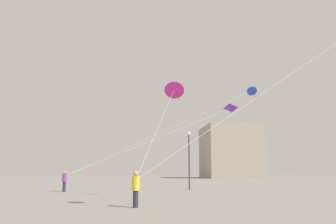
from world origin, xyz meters
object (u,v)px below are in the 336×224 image
person_in_yellow (136,187)px  person_in_purple (64,180)px  building_left_hall (229,152)px  kite_magenta_diamond (174,90)px  kite_cobalt_diamond (249,92)px  kite_violet_delta (227,110)px  lamppost_east (189,151)px

person_in_yellow → person_in_purple: bearing=-142.2°
building_left_hall → kite_magenta_diamond: bearing=-103.4°
kite_cobalt_diamond → person_in_yellow: bearing=-118.5°
kite_violet_delta → lamppost_east: bearing=-121.7°
person_in_purple → lamppost_east: bearing=-131.5°
person_in_purple → kite_violet_delta: size_ratio=0.10×
person_in_yellow → kite_violet_delta: size_ratio=0.10×
building_left_hall → lamppost_east: size_ratio=3.28×
person_in_purple → kite_violet_delta: 21.70m
kite_magenta_diamond → lamppost_east: (1.68, 9.92, -3.69)m
person_in_purple → lamppost_east: 11.68m
lamppost_east → person_in_purple: bearing=-164.2°
person_in_purple → lamppost_east: size_ratio=0.32×
kite_violet_delta → lamppost_east: kite_violet_delta is taller
building_left_hall → lamppost_east: 61.93m
person_in_purple → kite_magenta_diamond: size_ratio=0.24×
kite_magenta_diamond → lamppost_east: bearing=80.4°
building_left_hall → lamppost_east: building_left_hall is taller
person_in_yellow → lamppost_east: bearing=177.0°
kite_cobalt_diamond → kite_violet_delta: (-1.36, 5.97, -0.86)m
kite_magenta_diamond → kite_violet_delta: (7.02, 18.57, 1.89)m
person_in_yellow → kite_cobalt_diamond: (10.43, 19.25, 9.13)m
lamppost_east → kite_cobalt_diamond: bearing=21.8°
kite_magenta_diamond → kite_violet_delta: size_ratio=0.41×
person_in_yellow → building_left_hall: bearing=176.0°
person_in_purple → kite_violet_delta: (16.27, 11.75, 8.26)m
kite_violet_delta → person_in_yellow: bearing=-109.8°
person_in_purple → kite_cobalt_diamond: size_ratio=0.10×
building_left_hall → kite_violet_delta: bearing=-100.6°
person_in_yellow → person_in_purple: 15.27m
kite_violet_delta → building_left_hall: size_ratio=0.97×
kite_magenta_diamond → lamppost_east: size_ratio=1.32×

